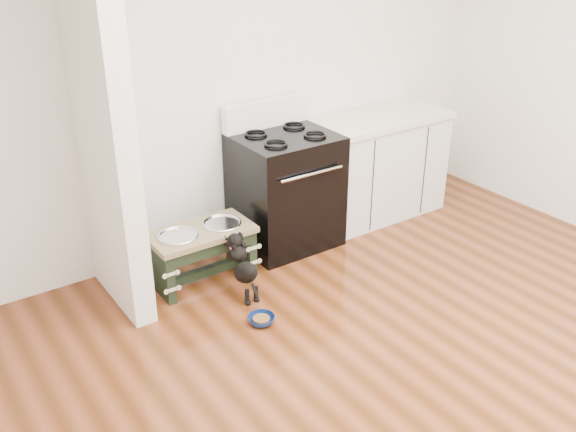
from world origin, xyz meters
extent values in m
plane|color=#49230D|center=(0.00, 0.00, 0.00)|extent=(5.00, 5.00, 0.00)
plane|color=silver|center=(0.00, 2.50, 1.35)|extent=(5.00, 0.00, 5.00)
cube|color=silver|center=(-1.18, 2.10, 1.35)|extent=(0.15, 0.80, 2.70)
cube|color=black|center=(0.25, 2.15, 0.46)|extent=(0.76, 0.65, 0.92)
cube|color=black|center=(0.25, 1.84, 0.40)|extent=(0.58, 0.02, 0.50)
cylinder|color=silver|center=(0.25, 1.80, 0.72)|extent=(0.56, 0.02, 0.02)
cube|color=white|center=(0.25, 2.43, 1.03)|extent=(0.76, 0.08, 0.22)
torus|color=black|center=(0.07, 2.01, 0.93)|extent=(0.18, 0.18, 0.02)
torus|color=black|center=(0.43, 2.01, 0.93)|extent=(0.18, 0.18, 0.02)
torus|color=black|center=(0.07, 2.29, 0.93)|extent=(0.18, 0.18, 0.02)
torus|color=black|center=(0.43, 2.29, 0.93)|extent=(0.18, 0.18, 0.02)
cube|color=silver|center=(1.23, 2.18, 0.43)|extent=(1.20, 0.60, 0.86)
cube|color=beige|center=(1.23, 2.18, 0.89)|extent=(1.24, 0.64, 0.05)
cube|color=black|center=(1.23, 1.92, 0.05)|extent=(1.20, 0.06, 0.10)
cube|color=black|center=(-0.93, 2.00, 0.19)|extent=(0.06, 0.36, 0.37)
cube|color=black|center=(-0.26, 2.00, 0.19)|extent=(0.06, 0.36, 0.37)
cube|color=black|center=(-0.60, 1.84, 0.33)|extent=(0.60, 0.03, 0.09)
cube|color=black|center=(-0.60, 2.00, 0.06)|extent=(0.60, 0.06, 0.06)
cube|color=brown|center=(-0.60, 2.00, 0.39)|extent=(0.76, 0.40, 0.04)
cylinder|color=silver|center=(-0.77, 2.00, 0.40)|extent=(0.26, 0.26, 0.05)
cylinder|color=silver|center=(-0.42, 2.00, 0.40)|extent=(0.26, 0.26, 0.05)
torus|color=silver|center=(-0.77, 2.00, 0.42)|extent=(0.29, 0.29, 0.02)
torus|color=silver|center=(-0.42, 2.00, 0.42)|extent=(0.29, 0.29, 0.02)
cylinder|color=black|center=(-0.50, 1.54, 0.06)|extent=(0.03, 0.03, 0.11)
cylinder|color=black|center=(-0.42, 1.54, 0.06)|extent=(0.03, 0.03, 0.11)
sphere|color=black|center=(-0.50, 1.53, 0.01)|extent=(0.04, 0.04, 0.04)
sphere|color=black|center=(-0.42, 1.53, 0.01)|extent=(0.04, 0.04, 0.04)
ellipsoid|color=black|center=(-0.46, 1.61, 0.21)|extent=(0.13, 0.31, 0.27)
sphere|color=black|center=(-0.46, 1.71, 0.32)|extent=(0.12, 0.12, 0.12)
sphere|color=black|center=(-0.46, 1.74, 0.40)|extent=(0.11, 0.11, 0.11)
sphere|color=black|center=(-0.50, 1.82, 0.40)|extent=(0.04, 0.04, 0.04)
sphere|color=black|center=(-0.43, 1.82, 0.40)|extent=(0.04, 0.04, 0.04)
cylinder|color=black|center=(-0.46, 1.49, 0.12)|extent=(0.02, 0.09, 0.10)
torus|color=#E44377|center=(-0.46, 1.73, 0.36)|extent=(0.10, 0.07, 0.09)
imported|color=#0B1F50|center=(-0.54, 1.28, 0.03)|extent=(0.19, 0.19, 0.06)
cylinder|color=#583619|center=(-0.54, 1.28, 0.03)|extent=(0.11, 0.11, 0.02)
camera|label=1|loc=(-2.41, -1.74, 2.51)|focal=40.00mm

